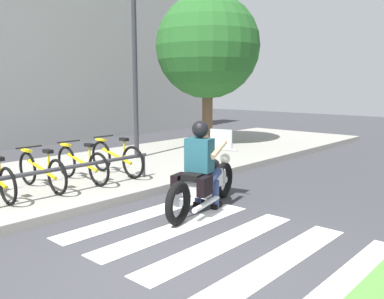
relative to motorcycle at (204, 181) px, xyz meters
The scene contains 13 objects.
ground_plane 2.27m from the motorcycle, 150.44° to the right, with size 48.00×48.00×0.00m, color #38383D.
crosswalk_stripe_0 2.89m from the motorcycle, 109.17° to the right, with size 2.80×0.40×0.01m, color white.
crosswalk_stripe_1 2.16m from the motorcycle, 116.30° to the right, with size 2.80×0.40×0.01m, color white.
crosswalk_stripe_2 1.51m from the motorcycle, 130.52° to the right, with size 2.80×0.40×0.01m, color white.
crosswalk_stripe_3 1.08m from the motorcycle, 162.44° to the right, with size 2.80×0.40×0.01m, color white.
crosswalk_stripe_4 1.16m from the motorcycle, 151.76° to the left, with size 2.80×0.40×0.01m, color white.
motorcycle is the anchor object (origin of this frame).
rider 0.38m from the motorcycle, 168.12° to the right, with size 0.72×0.64×1.44m.
bicycle_5 2.90m from the motorcycle, 119.12° to the left, with size 0.48×1.67×0.74m.
bicycle_6 2.60m from the motorcycle, 103.31° to the left, with size 0.48×1.72×0.76m.
bicycle_7 2.54m from the motorcycle, 85.19° to the left, with size 0.48×1.70×0.79m.
street_lamp 4.79m from the motorcycle, 64.44° to the left, with size 0.28×0.28×4.64m.
tree_near_rack 7.10m from the motorcycle, 39.48° to the left, with size 3.21×3.21×4.76m.
Camera 1 is at (-2.90, -3.00, 1.98)m, focal length 38.15 mm.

